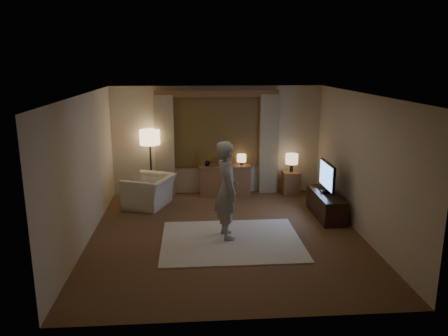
{
  "coord_description": "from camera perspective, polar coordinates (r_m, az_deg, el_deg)",
  "views": [
    {
      "loc": [
        -0.62,
        -7.59,
        3.16
      ],
      "look_at": [
        0.01,
        0.6,
        1.14
      ],
      "focal_mm": 35.0,
      "sensor_mm": 36.0,
      "label": 1
    }
  ],
  "objects": [
    {
      "name": "table_lamp_sideboard",
      "position": [
        10.41,
        2.3,
        1.24
      ],
      "size": [
        0.22,
        0.22,
        0.3
      ],
      "color": "black",
      "rests_on": "sideboard"
    },
    {
      "name": "floor_lamp",
      "position": [
        10.29,
        -9.66,
        3.5
      ],
      "size": [
        0.47,
        0.47,
        1.61
      ],
      "color": "black",
      "rests_on": "floor"
    },
    {
      "name": "side_table",
      "position": [
        10.71,
        8.72,
        -1.95
      ],
      "size": [
        0.4,
        0.4,
        0.56
      ],
      "primitive_type": "cube",
      "color": "brown",
      "rests_on": "floor"
    },
    {
      "name": "rug",
      "position": [
        7.98,
        0.97,
        -9.46
      ],
      "size": [
        2.5,
        2.0,
        0.02
      ],
      "primitive_type": "cube",
      "color": "beige",
      "rests_on": "floor"
    },
    {
      "name": "picture_frame",
      "position": [
        10.39,
        0.1,
        0.68
      ],
      "size": [
        0.16,
        0.02,
        0.2
      ],
      "primitive_type": "cube",
      "color": "brown",
      "rests_on": "sideboard"
    },
    {
      "name": "person",
      "position": [
        7.83,
        0.37,
        -2.89
      ],
      "size": [
        0.53,
        0.71,
        1.78
      ],
      "primitive_type": "imported",
      "rotation": [
        0.0,
        0.0,
        1.74
      ],
      "color": "gray",
      "rests_on": "rug"
    },
    {
      "name": "plant",
      "position": [
        10.36,
        -2.1,
        0.91
      ],
      "size": [
        0.16,
        0.13,
        0.3
      ],
      "primitive_type": "imported",
      "color": "#999999",
      "rests_on": "sideboard"
    },
    {
      "name": "table_lamp_side",
      "position": [
        10.57,
        8.84,
        1.12
      ],
      "size": [
        0.3,
        0.3,
        0.44
      ],
      "color": "black",
      "rests_on": "side_table"
    },
    {
      "name": "tv_stand",
      "position": [
        9.36,
        13.13,
        -4.7
      ],
      "size": [
        0.45,
        1.4,
        0.5
      ],
      "primitive_type": "cube",
      "color": "black",
      "rests_on": "floor"
    },
    {
      "name": "armchair",
      "position": [
        9.86,
        -9.75,
        -3.02
      ],
      "size": [
        1.23,
        1.31,
        0.68
      ],
      "primitive_type": "imported",
      "rotation": [
        0.0,
        0.0,
        -1.94
      ],
      "color": "beige",
      "rests_on": "floor"
    },
    {
      "name": "sideboard",
      "position": [
        10.5,
        0.1,
        -1.71
      ],
      "size": [
        1.2,
        0.4,
        0.7
      ],
      "primitive_type": "cube",
      "color": "brown",
      "rests_on": "floor"
    },
    {
      "name": "room",
      "position": [
        8.32,
        0.01,
        1.12
      ],
      "size": [
        5.04,
        5.54,
        2.64
      ],
      "color": "brown",
      "rests_on": "ground"
    },
    {
      "name": "tv",
      "position": [
        9.18,
        13.33,
        -1.08
      ],
      "size": [
        0.22,
        0.9,
        0.65
      ],
      "color": "black",
      "rests_on": "tv_stand"
    }
  ]
}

